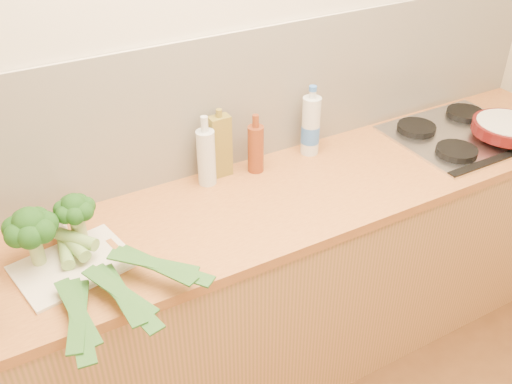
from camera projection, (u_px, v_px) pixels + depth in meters
room_shell at (222, 104)px, 2.16m from camera, size 3.50×3.50×3.50m
counter at (259, 290)px, 2.36m from camera, size 3.20×0.62×0.90m
gas_hob at (461, 134)px, 2.51m from camera, size 0.58×0.50×0.04m
chopping_board at (74, 265)px, 1.80m from camera, size 0.39×0.32×0.01m
broccoli_left at (30, 228)px, 1.73m from camera, size 0.17×0.17×0.20m
broccoli_right at (75, 211)px, 1.81m from camera, size 0.13×0.13×0.19m
leek_front at (69, 266)px, 1.75m from camera, size 0.15×0.68×0.04m
leek_mid at (88, 259)px, 1.75m from camera, size 0.19×0.64×0.04m
leek_back at (97, 245)px, 1.78m from camera, size 0.43×0.57×0.04m
skillet at (508, 127)px, 2.45m from camera, size 0.44×0.30×0.05m
oil_tin at (220, 146)px, 2.19m from camera, size 0.08×0.05×0.28m
glass_bottle at (206, 156)px, 2.14m from camera, size 0.07×0.07×0.28m
amber_bottle at (256, 148)px, 2.23m from camera, size 0.06×0.06×0.24m
water_bottle at (311, 127)px, 2.34m from camera, size 0.08×0.08×0.28m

